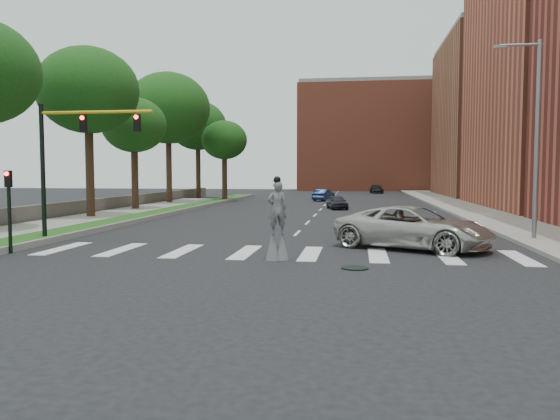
% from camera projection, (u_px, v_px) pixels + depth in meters
% --- Properties ---
extents(ground_plane, '(160.00, 160.00, 0.00)m').
position_uv_depth(ground_plane, '(274.00, 257.00, 20.29)').
color(ground_plane, black).
rests_on(ground_plane, ground).
extents(grass_median, '(2.00, 60.00, 0.25)m').
position_uv_depth(grass_median, '(165.00, 212.00, 41.65)').
color(grass_median, '#1B4E16').
rests_on(grass_median, ground).
extents(median_curb, '(0.20, 60.00, 0.28)m').
position_uv_depth(median_curb, '(178.00, 212.00, 41.50)').
color(median_curb, gray).
rests_on(median_curb, ground).
extents(sidewalk_left, '(4.00, 60.00, 0.18)m').
position_uv_depth(sidewalk_left, '(57.00, 224.00, 32.19)').
color(sidewalk_left, gray).
rests_on(sidewalk_left, ground).
extents(sidewalk_right, '(5.00, 90.00, 0.18)m').
position_uv_depth(sidewalk_right, '(477.00, 211.00, 43.23)').
color(sidewalk_right, gray).
rests_on(sidewalk_right, ground).
extents(stone_wall, '(0.50, 56.00, 1.10)m').
position_uv_depth(stone_wall, '(108.00, 204.00, 44.36)').
color(stone_wall, '#514D45').
rests_on(stone_wall, ground).
extents(manhole, '(0.90, 0.90, 0.04)m').
position_uv_depth(manhole, '(355.00, 268.00, 17.89)').
color(manhole, black).
rests_on(manhole, ground).
extents(building_far, '(16.00, 22.00, 20.00)m').
position_uv_depth(building_far, '(507.00, 119.00, 69.85)').
color(building_far, '#9D563A').
rests_on(building_far, ground).
extents(building_backdrop, '(26.00, 14.00, 18.00)m').
position_uv_depth(building_backdrop, '(375.00, 139.00, 95.86)').
color(building_backdrop, '#B75339').
rests_on(building_backdrop, ground).
extents(streetlight, '(2.05, 0.20, 9.00)m').
position_uv_depth(streetlight, '(535.00, 133.00, 24.35)').
color(streetlight, slate).
rests_on(streetlight, ground).
extents(traffic_signal, '(5.30, 0.23, 6.20)m').
position_uv_depth(traffic_signal, '(68.00, 150.00, 24.33)').
color(traffic_signal, black).
rests_on(traffic_signal, ground).
extents(secondary_signal, '(0.25, 0.21, 3.23)m').
position_uv_depth(secondary_signal, '(9.00, 204.00, 21.10)').
color(secondary_signal, black).
rests_on(secondary_signal, ground).
extents(stilt_performer, '(0.82, 0.68, 3.02)m').
position_uv_depth(stilt_performer, '(277.00, 226.00, 19.58)').
color(stilt_performer, '#311E13').
rests_on(stilt_performer, ground).
extents(suv_crossing, '(6.99, 5.47, 1.77)m').
position_uv_depth(suv_crossing, '(414.00, 227.00, 22.44)').
color(suv_crossing, '#BAB7B0').
rests_on(suv_crossing, ground).
extents(car_near, '(2.20, 3.72, 1.19)m').
position_uv_depth(car_near, '(337.00, 202.00, 46.40)').
color(car_near, black).
rests_on(car_near, ground).
extents(car_mid, '(2.38, 4.09, 1.27)m').
position_uv_depth(car_mid, '(324.00, 195.00, 59.79)').
color(car_mid, '#15284C').
rests_on(car_mid, ground).
extents(car_far, '(2.10, 4.41, 1.24)m').
position_uv_depth(car_far, '(376.00, 189.00, 81.18)').
color(car_far, black).
rests_on(car_far, ground).
extents(tree_2, '(6.76, 6.76, 11.49)m').
position_uv_depth(tree_2, '(88.00, 91.00, 36.42)').
color(tree_2, '#311E13').
rests_on(tree_2, ground).
extents(tree_3, '(5.25, 5.25, 9.21)m').
position_uv_depth(tree_3, '(134.00, 126.00, 44.25)').
color(tree_3, '#311E13').
rests_on(tree_3, ground).
extents(tree_4, '(8.20, 8.20, 12.91)m').
position_uv_depth(tree_4, '(168.00, 108.00, 53.44)').
color(tree_4, '#311E13').
rests_on(tree_4, ground).
extents(tree_5, '(6.83, 6.83, 11.56)m').
position_uv_depth(tree_5, '(198.00, 126.00, 64.68)').
color(tree_5, '#311E13').
rests_on(tree_5, ground).
extents(tree_6, '(4.88, 4.88, 8.66)m').
position_uv_depth(tree_6, '(224.00, 141.00, 58.24)').
color(tree_6, '#311E13').
rests_on(tree_6, ground).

